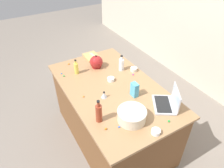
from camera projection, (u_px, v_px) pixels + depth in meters
The scene contains 23 objects.
ground_plane at pixel (112, 135), 3.04m from camera, with size 12.00×12.00×0.00m, color slate.
island_counter at pixel (112, 114), 2.77m from camera, with size 1.77×1.06×0.90m.
laptop at pixel (168, 102), 2.21m from camera, with size 0.38×0.36×0.22m.
mixing_bowl_large at pixel (132, 115), 2.03m from camera, with size 0.29×0.29×0.13m.
bottle_soy at pixel (99, 113), 2.00m from camera, with size 0.07×0.07×0.26m.
bottle_vinegar at pixel (121, 64), 2.75m from camera, with size 0.07×0.07×0.22m.
bottle_oil at pixel (76, 68), 2.69m from camera, with size 0.06×0.06×0.20m.
kettle at pixel (96, 62), 2.81m from camera, with size 0.21×0.18×0.20m.
cutting_board at pixel (92, 56), 3.08m from camera, with size 0.26×0.20×0.02m, color tan.
butter_stick_left at pixel (92, 55), 3.05m from camera, with size 0.11×0.04×0.04m, color #F4E58C.
ramekin_small at pixel (156, 132), 1.92m from camera, with size 0.09×0.09×0.04m, color white.
ramekin_medium at pixel (111, 79), 2.59m from camera, with size 0.09×0.09×0.04m, color white.
ramekin_wide at pixel (134, 69), 2.77m from camera, with size 0.09×0.09×0.05m, color beige.
kitchen_timer at pixel (104, 95), 2.33m from camera, with size 0.07×0.07×0.08m.
candy_bag at pixel (134, 90), 2.32m from camera, with size 0.09×0.06×0.17m, color #4CA5CC.
candy_0 at pixel (106, 129), 1.96m from camera, with size 0.02×0.02×0.02m, color orange.
candy_1 at pixel (133, 74), 2.70m from camera, with size 0.02×0.02×0.02m, color #CC3399.
candy_2 at pixel (119, 127), 1.99m from camera, with size 0.02×0.02×0.02m, color blue.
candy_3 at pixel (69, 64), 2.91m from camera, with size 0.02×0.02×0.02m, color orange.
candy_4 at pixel (169, 121), 2.04m from camera, with size 0.02×0.02×0.02m, color green.
candy_5 at pixel (62, 74), 2.72m from camera, with size 0.02×0.02×0.02m, color blue.
candy_6 at pixel (64, 76), 2.67m from camera, with size 0.02×0.02×0.02m, color green.
candy_7 at pixel (84, 97), 2.35m from camera, with size 0.02×0.02×0.02m, color orange.
Camera 1 is at (1.70, -0.99, 2.44)m, focal length 33.00 mm.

